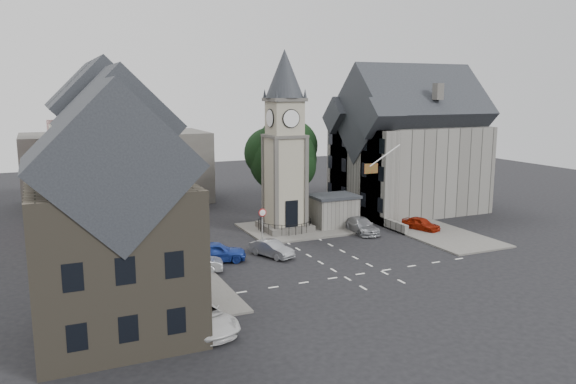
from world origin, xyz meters
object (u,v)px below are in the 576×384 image
stone_shelter (333,211)px  car_west_blue (215,252)px  car_east_red (421,224)px  pedestrian (358,213)px  clock_tower (285,142)px

stone_shelter → car_west_blue: stone_shelter is taller
car_east_red → pedestrian: bearing=103.9°
stone_shelter → pedestrian: stone_shelter is taller
clock_tower → car_east_red: clock_tower is taller
car_west_blue → car_east_red: 20.16m
pedestrian → clock_tower: bearing=-3.6°
stone_shelter → pedestrian: 3.37m
car_west_blue → pedestrian: bearing=-54.6°
car_east_red → clock_tower: bearing=137.2°
stone_shelter → car_east_red: stone_shelter is taller
clock_tower → car_east_red: 14.61m
clock_tower → pedestrian: 10.77m
stone_shelter → pedestrian: bearing=15.0°
clock_tower → car_east_red: size_ratio=4.49×
clock_tower → stone_shelter: 8.15m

